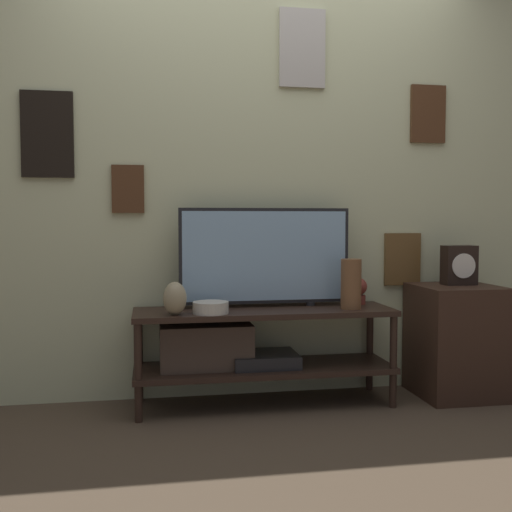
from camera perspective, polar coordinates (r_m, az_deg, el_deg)
ground_plane at (r=3.17m, az=1.65°, el=-15.23°), size 12.00×12.00×0.00m
wall_back at (r=3.51m, az=0.00°, el=8.93°), size 6.40×0.08×2.70m
media_console at (r=3.30m, az=-1.24°, el=-8.49°), size 1.41×0.41×0.53m
television at (r=3.34m, az=0.86°, el=-0.00°), size 0.96×0.05×0.55m
vase_urn_stoneware at (r=3.10m, az=-7.74°, el=-4.03°), size 0.12×0.12×0.17m
vase_wide_bowl at (r=3.13m, az=-4.34°, el=-4.92°), size 0.19×0.19×0.06m
vase_tall_ceramic at (r=3.32m, az=9.04°, el=-2.64°), size 0.11×0.11×0.27m
decorative_bust at (r=3.52m, az=9.73°, el=-3.20°), size 0.10×0.10×0.15m
side_table at (r=3.68m, az=18.50°, el=-7.65°), size 0.46×0.46×0.64m
mantel_clock at (r=3.67m, az=18.78°, el=-0.83°), size 0.19×0.11×0.23m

